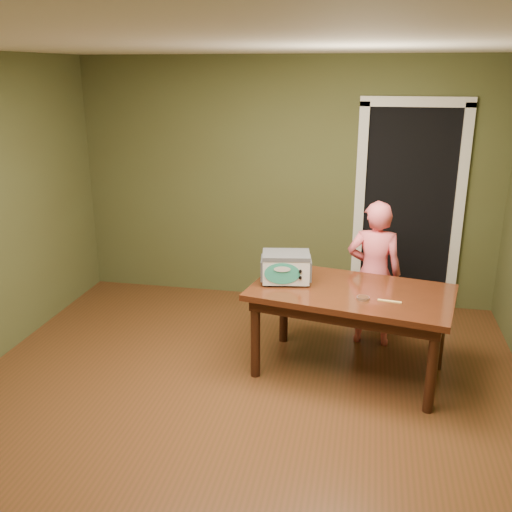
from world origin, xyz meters
name	(u,v)px	position (x,y,z in m)	size (l,w,h in m)	color
floor	(231,421)	(0.00, 0.00, 0.00)	(5.00, 5.00, 0.00)	#5A3019
room_shell	(227,192)	(0.00, 0.00, 1.71)	(4.52, 5.02, 2.61)	#49502A
doorway	(406,204)	(1.30, 2.78, 1.06)	(1.10, 0.66, 2.25)	black
dining_table	(351,301)	(0.80, 0.89, 0.65)	(1.74, 1.18, 0.75)	#3E1C0E
toy_oven	(286,266)	(0.25, 0.96, 0.89)	(0.45, 0.34, 0.26)	#4C4F54
baking_pan	(363,298)	(0.90, 0.70, 0.76)	(0.10, 0.10, 0.02)	silver
spatula	(390,301)	(1.10, 0.69, 0.75)	(0.18, 0.03, 0.01)	#F1C669
child	(374,274)	(0.98, 1.51, 0.68)	(0.50, 0.33, 1.36)	#EF626F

